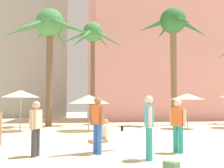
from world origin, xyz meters
TOP-DOWN VIEW (x-y plane):
  - hotel_pink at (9.98, 26.77)m, footprint 18.48×9.28m
  - palm_tree_center at (6.19, 16.79)m, footprint 5.61×5.79m
  - palm_tree_right at (0.05, 18.03)m, footprint 5.11×4.58m
  - palm_tree_far_right at (-3.23, 17.16)m, footprint 6.92×6.53m
  - cafe_umbrella_1 at (-4.68, 13.45)m, footprint 2.22×2.22m
  - cafe_umbrella_2 at (5.87, 13.69)m, footprint 2.24×2.24m
  - cafe_umbrella_3 at (-0.67, 13.16)m, footprint 2.50×2.50m
  - person_far_right at (-1.13, 4.79)m, footprint 2.52×1.45m
  - person_mid_right at (0.18, 3.47)m, footprint 0.28×0.61m
  - person_near_right at (-0.57, 7.62)m, footprint 0.94×0.73m
  - person_near_left at (-3.02, 4.57)m, footprint 0.36×0.59m
  - person_far_left at (1.46, 4.50)m, footprint 0.42×0.55m

SIDE VIEW (x-z plane):
  - person_near_right at x=-0.57m, z-range -0.14..0.82m
  - person_near_left at x=-3.02m, z-range 0.08..1.74m
  - person_far_left at x=1.46m, z-range 0.08..1.81m
  - person_far_right at x=-1.13m, z-range 0.06..1.86m
  - person_mid_right at x=0.18m, z-range 0.09..1.90m
  - cafe_umbrella_3 at x=-0.67m, z-range 0.81..2.97m
  - cafe_umbrella_2 at x=5.87m, z-range 0.95..3.25m
  - cafe_umbrella_1 at x=-4.68m, z-range 0.99..3.41m
  - palm_tree_right at x=0.05m, z-range 2.72..10.75m
  - palm_tree_far_right at x=-3.23m, z-range 2.72..11.36m
  - palm_tree_center at x=6.19m, z-range 2.84..11.95m
  - hotel_pink at x=9.98m, z-range 0.00..18.90m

